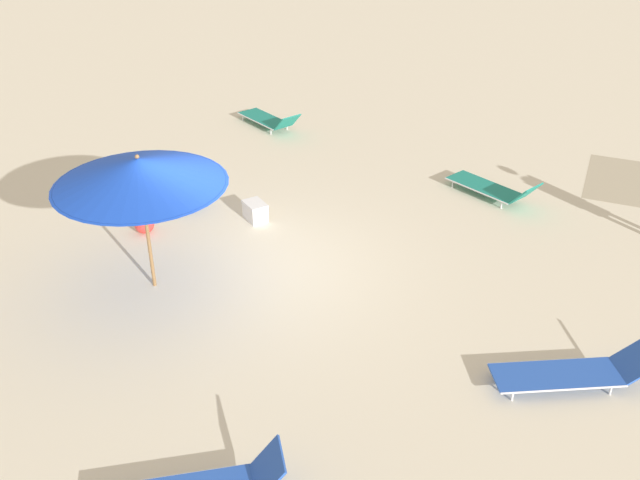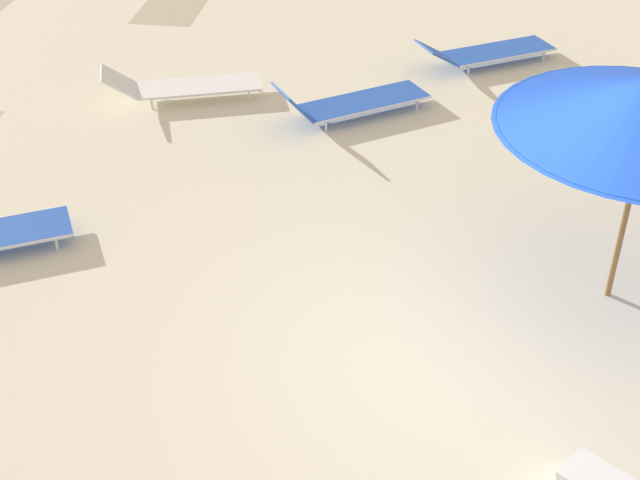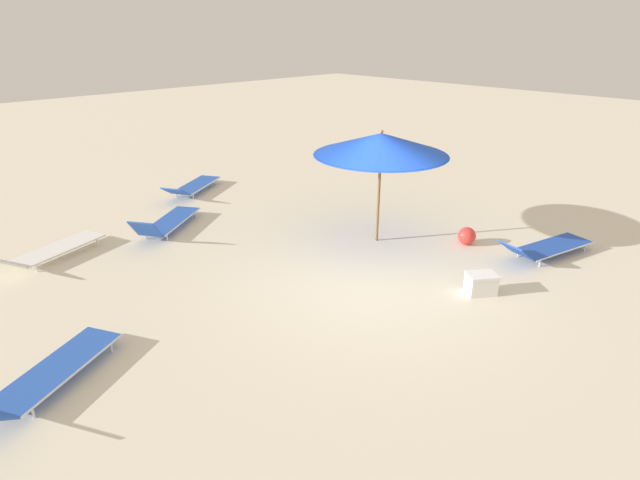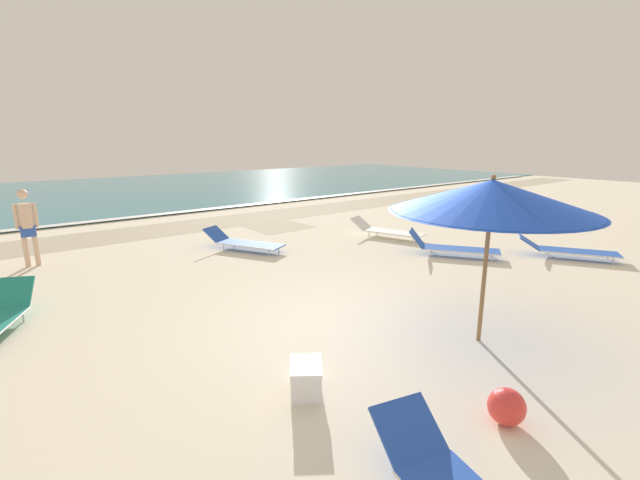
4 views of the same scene
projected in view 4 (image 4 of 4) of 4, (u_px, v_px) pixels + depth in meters
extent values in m
cube|color=beige|center=(363.00, 333.00, 6.63)|extent=(60.00, 60.00, 0.16)
cube|color=#B3A68B|center=(161.00, 230.00, 13.70)|extent=(57.00, 2.20, 0.00)
cube|color=#B3A68B|center=(279.00, 227.00, 14.16)|extent=(1.90, 1.73, 0.00)
cube|color=#B3A68B|center=(434.00, 217.00, 15.89)|extent=(2.15, 1.08, 0.00)
cube|color=teal|center=(87.00, 193.00, 22.55)|extent=(60.00, 18.14, 0.06)
cube|color=white|center=(137.00, 217.00, 15.67)|extent=(56.00, 0.44, 0.01)
cylinder|color=olive|center=(485.00, 271.00, 5.98)|extent=(0.06, 0.06, 2.11)
cone|color=blue|center=(492.00, 196.00, 5.73)|extent=(2.75, 2.75, 0.44)
cylinder|color=#13359C|center=(490.00, 211.00, 5.78)|extent=(2.66, 2.66, 0.01)
sphere|color=olive|center=(494.00, 177.00, 5.68)|extent=(0.07, 0.07, 0.07)
cube|color=blue|center=(461.00, 249.00, 10.61)|extent=(1.52, 1.85, 0.03)
cylinder|color=silver|center=(461.00, 252.00, 10.34)|extent=(1.05, 1.53, 0.03)
cylinder|color=silver|center=(461.00, 247.00, 10.89)|extent=(1.05, 1.53, 0.03)
cube|color=blue|center=(417.00, 238.00, 10.88)|extent=(0.68, 0.63, 0.45)
cylinder|color=silver|center=(492.00, 258.00, 10.19)|extent=(0.03, 0.03, 0.16)
cylinder|color=silver|center=(490.00, 253.00, 10.67)|extent=(0.03, 0.03, 0.16)
cylinder|color=silver|center=(431.00, 253.00, 10.61)|extent=(0.03, 0.03, 0.16)
cylinder|color=silver|center=(432.00, 248.00, 11.08)|extent=(0.03, 0.03, 0.16)
cube|color=blue|center=(408.00, 429.00, 3.82)|extent=(0.67, 0.59, 0.34)
cylinder|color=silver|center=(462.00, 477.00, 3.60)|extent=(0.03, 0.03, 0.16)
cube|color=white|center=(394.00, 232.00, 12.55)|extent=(1.12, 1.86, 0.03)
cylinder|color=silver|center=(390.00, 234.00, 12.30)|extent=(0.58, 1.69, 0.03)
cylinder|color=silver|center=(398.00, 230.00, 12.79)|extent=(0.58, 1.69, 0.03)
cube|color=white|center=(361.00, 223.00, 13.10)|extent=(0.69, 0.62, 0.34)
cylinder|color=silver|center=(413.00, 240.00, 11.99)|extent=(0.03, 0.03, 0.16)
cylinder|color=silver|center=(420.00, 237.00, 12.41)|extent=(0.03, 0.03, 0.16)
cylinder|color=silver|center=(369.00, 234.00, 12.73)|extent=(0.03, 0.03, 0.16)
cylinder|color=silver|center=(377.00, 231.00, 13.14)|extent=(0.03, 0.03, 0.16)
cube|color=blue|center=(578.00, 252.00, 10.39)|extent=(1.39, 1.80, 0.03)
cylinder|color=silver|center=(581.00, 255.00, 10.12)|extent=(0.90, 1.51, 0.03)
cylinder|color=silver|center=(576.00, 249.00, 10.66)|extent=(0.90, 1.51, 0.03)
cube|color=blue|center=(529.00, 242.00, 10.75)|extent=(0.74, 0.71, 0.31)
cylinder|color=silver|center=(613.00, 261.00, 9.94)|extent=(0.03, 0.03, 0.16)
cylinder|color=silver|center=(608.00, 256.00, 10.41)|extent=(0.03, 0.03, 0.16)
cylinder|color=silver|center=(548.00, 255.00, 10.42)|extent=(0.03, 0.03, 0.16)
cylinder|color=silver|center=(546.00, 250.00, 10.88)|extent=(0.03, 0.03, 0.16)
cube|color=blue|center=(251.00, 244.00, 11.15)|extent=(1.35, 1.84, 0.03)
cylinder|color=silver|center=(244.00, 247.00, 10.88)|extent=(0.84, 1.57, 0.03)
cylinder|color=silver|center=(257.00, 242.00, 11.41)|extent=(0.84, 1.57, 0.03)
cube|color=blue|center=(216.00, 234.00, 11.54)|extent=(0.72, 0.67, 0.36)
cylinder|color=silver|center=(269.00, 253.00, 10.67)|extent=(0.03, 0.03, 0.16)
cylinder|color=silver|center=(279.00, 248.00, 11.13)|extent=(0.03, 0.03, 0.16)
cylinder|color=silver|center=(223.00, 247.00, 11.21)|extent=(0.03, 0.03, 0.16)
cylinder|color=silver|center=(235.00, 243.00, 11.67)|extent=(0.03, 0.03, 0.16)
cylinder|color=silver|center=(6.00, 328.00, 6.21)|extent=(0.75, 1.49, 0.03)
cube|color=#1E8475|center=(13.00, 293.00, 7.05)|extent=(0.68, 0.59, 0.44)
cylinder|color=silver|center=(23.00, 317.00, 6.83)|extent=(0.03, 0.03, 0.16)
cylinder|color=beige|center=(36.00, 246.00, 9.79)|extent=(0.11, 0.11, 0.90)
cylinder|color=beige|center=(25.00, 248.00, 9.68)|extent=(0.11, 0.11, 0.90)
cube|color=#2D51B2|center=(28.00, 231.00, 9.65)|extent=(0.31, 0.20, 0.24)
cylinder|color=beige|center=(26.00, 216.00, 9.56)|extent=(0.27, 0.27, 0.55)
cylinder|color=beige|center=(36.00, 215.00, 9.67)|extent=(0.08, 0.08, 0.55)
cylinder|color=beige|center=(16.00, 217.00, 9.46)|extent=(0.08, 0.08, 0.55)
sphere|color=beige|center=(22.00, 194.00, 9.45)|extent=(0.21, 0.21, 0.21)
sphere|color=red|center=(507.00, 407.00, 4.37)|extent=(0.38, 0.38, 0.38)
cube|color=white|center=(306.00, 381.00, 4.90)|extent=(0.56, 0.59, 0.32)
cube|color=white|center=(306.00, 366.00, 4.85)|extent=(0.58, 0.61, 0.05)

